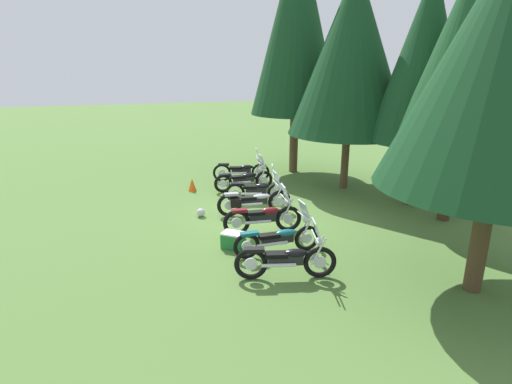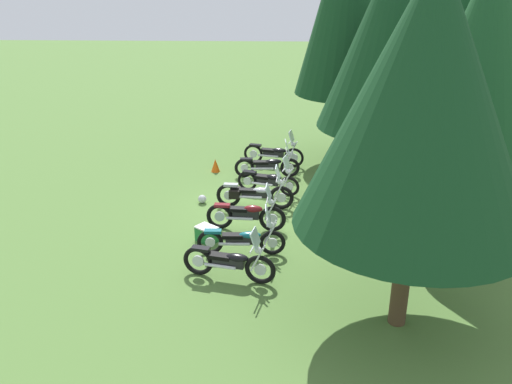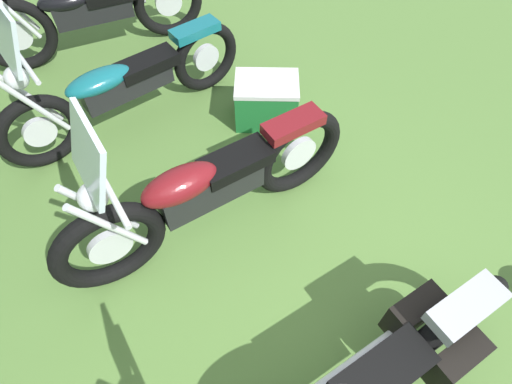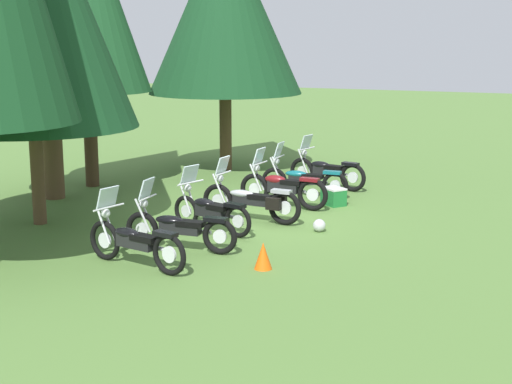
% 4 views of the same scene
% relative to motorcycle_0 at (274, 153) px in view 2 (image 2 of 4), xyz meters
% --- Properties ---
extents(ground_plane, '(80.00, 80.00, 0.00)m').
position_rel_motorcycle_0_xyz_m(ground_plane, '(4.00, -0.53, -0.47)').
color(ground_plane, '#547A38').
extents(motorcycle_0, '(0.82, 2.27, 1.38)m').
position_rel_motorcycle_0_xyz_m(motorcycle_0, '(0.00, 0.00, 0.00)').
color(motorcycle_0, black).
rests_on(motorcycle_0, ground_plane).
extents(motorcycle_1, '(0.67, 2.32, 1.36)m').
position_rel_motorcycle_0_xyz_m(motorcycle_1, '(1.25, -0.22, -0.02)').
color(motorcycle_1, black).
rests_on(motorcycle_1, ground_plane).
extents(motorcycle_2, '(0.89, 2.07, 1.35)m').
position_rel_motorcycle_0_xyz_m(motorcycle_2, '(2.74, -0.16, -0.01)').
color(motorcycle_2, black).
rests_on(motorcycle_2, ground_plane).
extents(motorcycle_3, '(0.66, 2.40, 1.39)m').
position_rel_motorcycle_0_xyz_m(motorcycle_3, '(3.91, -0.61, -0.01)').
color(motorcycle_3, black).
rests_on(motorcycle_3, ground_plane).
extents(motorcycle_4, '(0.76, 2.27, 1.39)m').
position_rel_motorcycle_0_xyz_m(motorcycle_4, '(5.43, -0.74, 0.01)').
color(motorcycle_4, black).
rests_on(motorcycle_4, ground_plane).
extents(motorcycle_5, '(0.66, 2.30, 1.35)m').
position_rel_motorcycle_0_xyz_m(motorcycle_5, '(6.84, -0.79, -0.03)').
color(motorcycle_5, black).
rests_on(motorcycle_5, ground_plane).
extents(motorcycle_6, '(0.83, 2.27, 1.39)m').
position_rel_motorcycle_0_xyz_m(motorcycle_6, '(8.06, -1.02, -0.00)').
color(motorcycle_6, black).
rests_on(motorcycle_6, ground_plane).
extents(pine_tree_1, '(4.41, 4.41, 7.94)m').
position_rel_motorcycle_0_xyz_m(pine_tree_1, '(1.95, 3.57, 4.54)').
color(pine_tree_1, brown).
rests_on(pine_tree_1, ground_plane).
extents(pine_tree_2, '(3.20, 3.20, 7.54)m').
position_rel_motorcycle_0_xyz_m(pine_tree_2, '(4.25, 4.90, 4.34)').
color(pine_tree_2, brown).
rests_on(pine_tree_2, ground_plane).
extents(pine_tree_3, '(3.32, 3.32, 7.61)m').
position_rel_motorcycle_0_xyz_m(pine_tree_3, '(5.93, 4.92, 4.58)').
color(pine_tree_3, '#42301E').
rests_on(pine_tree_3, ground_plane).
extents(pine_tree_4, '(4.55, 4.55, 7.31)m').
position_rel_motorcycle_0_xyz_m(pine_tree_4, '(9.62, 2.64, 4.32)').
color(pine_tree_4, '#4C3823').
rests_on(pine_tree_4, ground_plane).
extents(picnic_cooler, '(0.66, 0.69, 0.43)m').
position_rel_motorcycle_0_xyz_m(picnic_cooler, '(6.14, -1.81, -0.26)').
color(picnic_cooler, '#1E7233').
rests_on(picnic_cooler, ground_plane).
extents(traffic_cone, '(0.32, 0.32, 0.48)m').
position_rel_motorcycle_0_xyz_m(traffic_cone, '(0.76, -2.14, -0.23)').
color(traffic_cone, '#EA590F').
rests_on(traffic_cone, ground_plane).
extents(dropped_helmet, '(0.27, 0.27, 0.27)m').
position_rel_motorcycle_0_xyz_m(dropped_helmet, '(3.60, -2.26, -0.34)').
color(dropped_helmet, silver).
rests_on(dropped_helmet, ground_plane).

